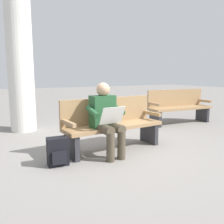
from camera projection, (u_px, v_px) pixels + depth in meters
ground_plane at (114, 150)px, 4.19m from camera, size 40.00×40.00×0.00m
bench_near at (112, 123)px, 4.18m from camera, size 1.83×0.59×0.90m
person_seated at (106, 117)px, 3.82m from camera, size 0.59×0.59×1.18m
backpack at (58, 152)px, 3.45m from camera, size 0.31×0.25×0.41m
bench_far at (179, 106)px, 6.42m from camera, size 1.83×0.62×0.90m
support_pillar at (20, 52)px, 5.35m from camera, size 0.57×0.57×3.61m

